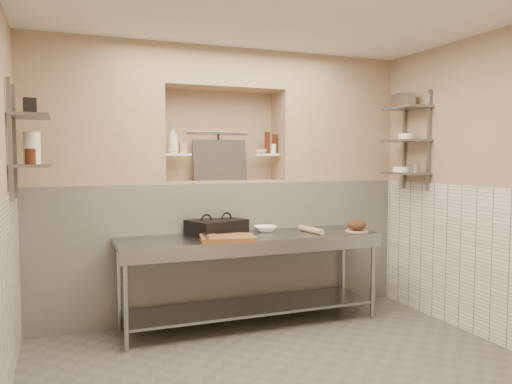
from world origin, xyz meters
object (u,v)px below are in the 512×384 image
prep_table (251,261)px  panini_press (217,227)px  cutting_board (228,238)px  rolling_pin (311,230)px  bread_loaf (357,225)px  jug_left (32,148)px  bottle_soap (173,140)px  mixing_bowl (265,229)px  bowl_alcove (260,152)px

prep_table → panini_press: 0.49m
cutting_board → rolling_pin: rolling_pin is taller
prep_table → bread_loaf: 1.18m
jug_left → bread_loaf: bearing=-2.7°
bottle_soap → panini_press: bearing=-42.0°
mixing_bowl → panini_press: bearing=178.0°
cutting_board → bottle_soap: bearing=114.1°
panini_press → bowl_alcove: 1.01m
prep_table → rolling_pin: rolling_pin is taller
prep_table → jug_left: jug_left is taller
prep_table → cutting_board: bearing=-145.4°
bottle_soap → cutting_board: bearing=-65.9°
cutting_board → panini_press: bearing=87.0°
jug_left → rolling_pin: bearing=-0.9°
panini_press → bowl_alcove: bearing=7.1°
cutting_board → rolling_pin: size_ratio=1.30×
mixing_bowl → bowl_alcove: (0.07, 0.33, 0.81)m
prep_table → bowl_alcove: bearing=59.8°
bread_loaf → bottle_soap: (-1.77, 0.69, 0.88)m
cutting_board → bottle_soap: size_ratio=1.84×
prep_table → cutting_board: (-0.31, -0.21, 0.28)m
bowl_alcove → prep_table: bearing=-120.2°
mixing_bowl → rolling_pin: bearing=-30.9°
bread_loaf → bottle_soap: bearing=158.7°
prep_table → bread_loaf: size_ratio=13.81×
rolling_pin → bread_loaf: (0.48, -0.10, 0.04)m
panini_press → bottle_soap: (-0.36, 0.33, 0.88)m
prep_table → bottle_soap: 1.48m
bottle_soap → jug_left: size_ratio=1.01×
bottle_soap → bread_loaf: bearing=-21.3°
prep_table → bottle_soap: bottle_soap is taller
prep_table → mixing_bowl: (0.24, 0.20, 0.29)m
mixing_bowl → bread_loaf: bread_loaf is taller
cutting_board → bottle_soap: (-0.34, 0.76, 0.93)m
bowl_alcove → mixing_bowl: bearing=-102.4°
bowl_alcove → jug_left: bearing=-166.9°
cutting_board → bowl_alcove: bearing=50.2°
rolling_pin → bowl_alcove: bearing=120.4°
rolling_pin → bowl_alcove: size_ratio=2.65×
panini_press → cutting_board: 0.44m
bottle_soap → prep_table: bearing=-40.1°
panini_press → jug_left: 1.85m
prep_table → bread_loaf: (1.12, -0.14, 0.33)m
mixing_bowl → rolling_pin: (0.40, -0.24, -0.00)m
bowl_alcove → bottle_soap: bearing=178.8°
prep_table → bottle_soap: bearing=139.9°
bottle_soap → bowl_alcove: size_ratio=1.87×
bread_loaf → bowl_alcove: bowl_alcove is taller
rolling_pin → bowl_alcove: 1.04m
cutting_board → jug_left: jug_left is taller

